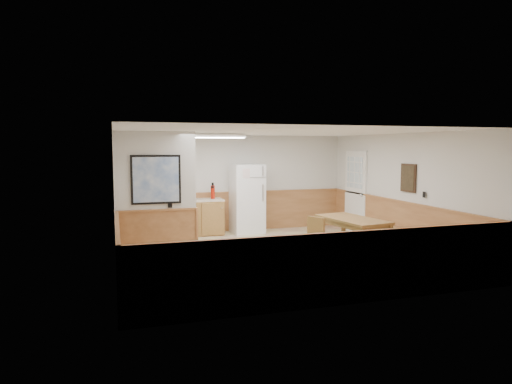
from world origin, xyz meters
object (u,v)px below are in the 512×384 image
object	(u,v)px
soap_bottle	(154,196)
dining_chair	(319,234)
fire_extinguisher	(213,192)
dining_table	(352,223)
refrigerator	(247,198)
dining_bench	(399,234)

from	to	relation	value
soap_bottle	dining_chair	bearing A→B (deg)	-47.41
dining_chair	fire_extinguisher	size ratio (longest dim) A/B	2.08
dining_chair	dining_table	bearing A→B (deg)	-11.83
refrigerator	fire_extinguisher	bearing A→B (deg)	172.56
dining_table	soap_bottle	distance (m)	4.81
dining_table	refrigerator	bearing A→B (deg)	106.64
refrigerator	dining_table	xyz separation A→B (m)	(1.40, -2.94, -0.23)
dining_bench	fire_extinguisher	distance (m)	4.59
refrigerator	dining_chair	distance (m)	3.19
soap_bottle	dining_table	bearing A→B (deg)	-38.64
dining_bench	dining_chair	size ratio (longest dim) A/B	1.87
refrigerator	fire_extinguisher	xyz separation A→B (m)	(-0.88, 0.07, 0.20)
refrigerator	soap_bottle	world-z (taller)	refrigerator
refrigerator	fire_extinguisher	size ratio (longest dim) A/B	4.32
dining_bench	soap_bottle	xyz separation A→B (m)	(-4.88, 2.97, 0.67)
dining_chair	soap_bottle	world-z (taller)	soap_bottle
fire_extinguisher	soap_bottle	distance (m)	1.47
dining_chair	fire_extinguisher	xyz separation A→B (m)	(-1.45, 3.19, 0.58)
dining_table	fire_extinguisher	distance (m)	3.80
dining_table	soap_bottle	size ratio (longest dim) A/B	7.83
dining_bench	soap_bottle	bearing A→B (deg)	141.97
dining_chair	fire_extinguisher	world-z (taller)	fire_extinguisher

